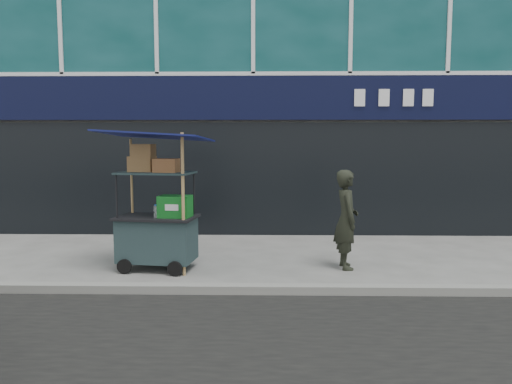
{
  "coord_description": "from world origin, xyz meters",
  "views": [
    {
      "loc": [
        0.27,
        -6.65,
        2.05
      ],
      "look_at": [
        0.11,
        1.2,
        1.21
      ],
      "focal_mm": 35.0,
      "sensor_mm": 36.0,
      "label": 1
    }
  ],
  "objects": [
    {
      "name": "ground",
      "position": [
        0.0,
        0.0,
        0.0
      ],
      "size": [
        80.0,
        80.0,
        0.0
      ],
      "primitive_type": "plane",
      "color": "#62615D",
      "rests_on": "ground"
    },
    {
      "name": "vendor_man",
      "position": [
        1.54,
        1.17,
        0.79
      ],
      "size": [
        0.42,
        0.6,
        1.57
      ],
      "primitive_type": "imported",
      "rotation": [
        0.0,
        0.0,
        1.65
      ],
      "color": "black",
      "rests_on": "ground"
    },
    {
      "name": "vendor_cart",
      "position": [
        -1.42,
        1.02,
        0.77
      ],
      "size": [
        1.77,
        1.37,
        2.2
      ],
      "rotation": [
        0.0,
        0.0,
        -0.14
      ],
      "color": "#1C2E30",
      "rests_on": "ground"
    },
    {
      "name": "curb",
      "position": [
        0.0,
        -0.2,
        0.06
      ],
      "size": [
        80.0,
        0.18,
        0.12
      ],
      "primitive_type": "cube",
      "color": "gray",
      "rests_on": "ground"
    }
  ]
}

